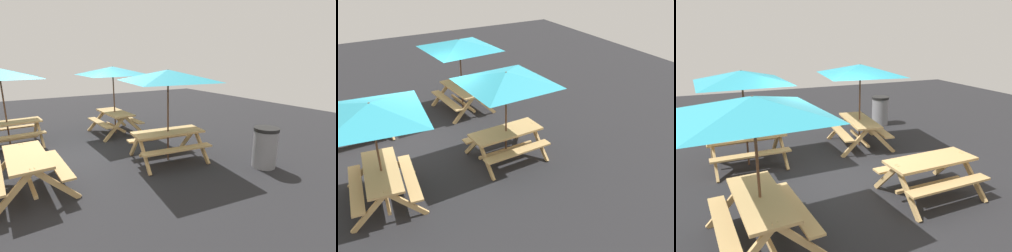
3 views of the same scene
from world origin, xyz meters
TOP-DOWN VIEW (x-y plane):
  - ground_plane at (0.00, 0.00)m, footprint 24.00×24.00m
  - picnic_table_0 at (-1.60, -1.70)m, footprint 2.82×2.82m
  - picnic_table_1 at (1.34, 1.43)m, footprint 1.62×1.87m
  - picnic_table_2 at (-1.87, 1.40)m, footprint 2.81×2.81m
  - picnic_table_3 at (1.62, -1.87)m, footprint 2.82×2.82m
  - trash_bin_gray at (-3.61, 3.01)m, footprint 0.59×0.59m

SIDE VIEW (x-z plane):
  - ground_plane at x=0.00m, z-range 0.00..0.00m
  - trash_bin_gray at x=-3.61m, z-range 0.00..0.98m
  - picnic_table_1 at x=1.34m, z-range 0.16..0.97m
  - picnic_table_0 at x=-1.60m, z-range 0.82..3.16m
  - picnic_table_2 at x=-1.87m, z-range 0.82..3.16m
  - picnic_table_3 at x=1.62m, z-range 0.82..3.16m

